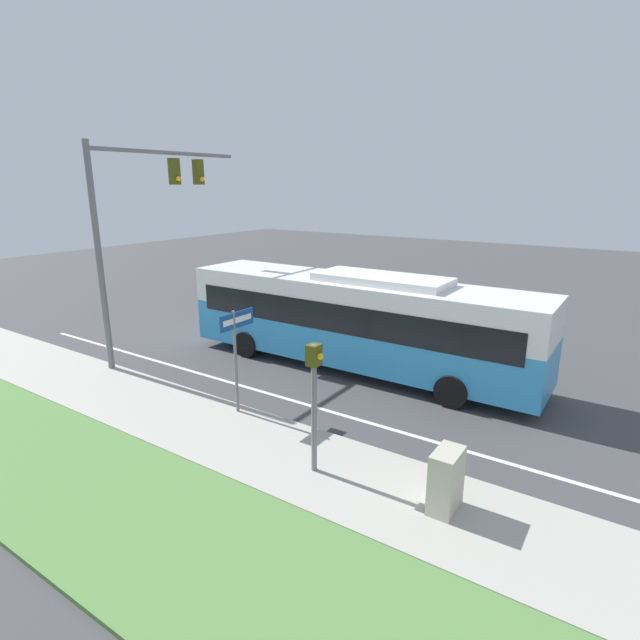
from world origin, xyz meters
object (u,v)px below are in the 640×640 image
Objects in this scene: bus at (356,317)px; pedestrian_signal at (314,388)px; signal_gantry at (142,210)px; utility_cabinet at (446,481)px; street_sign at (236,343)px.

bus reaches higher than pedestrian_signal.
signal_gantry reaches higher than utility_cabinet.
bus is 1.67× the size of signal_gantry.
bus is 4.90m from street_sign.
street_sign is 6.34m from utility_cabinet.
street_sign is (-1.81, -5.77, -3.16)m from signal_gantry.
bus is 10.12× the size of utility_cabinet.
signal_gantry is 10.12m from pedestrian_signal.
street_sign is at bearing 170.21° from bus.
pedestrian_signal is at bearing 95.38° from utility_cabinet.
pedestrian_signal is 3.57m from street_sign.
pedestrian_signal is (-3.08, -9.10, -3.17)m from signal_gantry.
pedestrian_signal is at bearing -157.71° from bus.
signal_gantry is 6.08× the size of utility_cabinet.
bus is 4.20× the size of street_sign.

